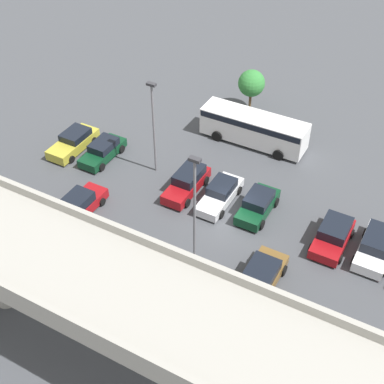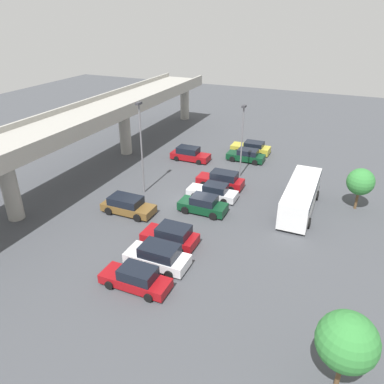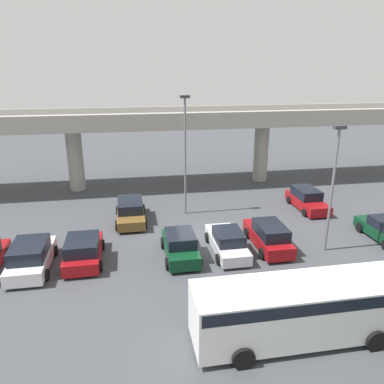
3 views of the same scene
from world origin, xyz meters
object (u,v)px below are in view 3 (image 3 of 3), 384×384
at_px(parked_car_7, 307,200).
at_px(parked_car_6, 268,236).
at_px(parked_car_3, 131,211).
at_px(lamp_post_near_aisle, 185,148).
at_px(parked_car_5, 227,242).
at_px(parked_car_4, 180,245).
at_px(shuttle_bus, 300,306).
at_px(lamp_post_mid_lot, 333,180).
at_px(parked_car_2, 83,250).
at_px(parked_car_1, 31,257).

bearing_deg(parked_car_7, parked_car_6, -42.80).
height_order(parked_car_3, parked_car_7, parked_car_7).
bearing_deg(lamp_post_near_aisle, parked_car_5, -77.32).
bearing_deg(parked_car_4, shuttle_bus, -153.95).
bearing_deg(lamp_post_mid_lot, parked_car_2, 175.84).
distance_m(parked_car_5, parked_car_6, 2.74).
bearing_deg(lamp_post_near_aisle, parked_car_6, -57.49).
distance_m(parked_car_4, parked_car_5, 2.96).
height_order(parked_car_1, shuttle_bus, shuttle_bus).
distance_m(parked_car_2, parked_car_4, 5.72).
height_order(parked_car_5, lamp_post_near_aisle, lamp_post_near_aisle).
bearing_deg(parked_car_6, lamp_post_mid_lot, -105.86).
bearing_deg(parked_car_6, shuttle_bus, 167.60).
bearing_deg(parked_car_2, parked_car_5, -91.60).
xyz_separation_m(parked_car_1, parked_car_2, (2.82, 0.37, -0.04)).
height_order(parked_car_4, lamp_post_mid_lot, lamp_post_mid_lot).
xyz_separation_m(parked_car_2, parked_car_7, (17.00, 5.94, 0.01)).
distance_m(parked_car_7, lamp_post_near_aisle, 10.85).
height_order(parked_car_5, parked_car_6, parked_car_6).
xyz_separation_m(parked_car_3, parked_car_4, (2.84, -6.18, -0.01)).
height_order(parked_car_3, parked_car_4, parked_car_4).
relative_size(parked_car_5, shuttle_bus, 0.54).
height_order(parked_car_1, parked_car_2, parked_car_1).
xyz_separation_m(shuttle_bus, lamp_post_near_aisle, (-2.46, 14.91, 3.66)).
bearing_deg(lamp_post_mid_lot, lamp_post_near_aisle, 135.04).
relative_size(parked_car_5, lamp_post_mid_lot, 0.62).
distance_m(parked_car_2, lamp_post_near_aisle, 10.69).
bearing_deg(parked_car_2, lamp_post_near_aisle, -47.27).
bearing_deg(parked_car_5, shuttle_bus, -173.49).
xyz_separation_m(parked_car_4, lamp_post_mid_lot, (9.09, -0.69, 3.84)).
relative_size(parked_car_1, shuttle_bus, 0.51).
bearing_deg(parked_car_2, parked_car_4, -93.89).
relative_size(parked_car_3, parked_car_7, 1.02).
relative_size(parked_car_2, shuttle_bus, 0.48).
bearing_deg(parked_car_3, parked_car_2, -26.30).
bearing_deg(parked_car_5, parked_car_4, 92.82).
distance_m(parked_car_1, parked_car_7, 20.80).
relative_size(shuttle_bus, lamp_post_near_aisle, 1.00).
distance_m(parked_car_1, parked_car_6, 14.22).
relative_size(parked_car_4, lamp_post_near_aisle, 0.48).
bearing_deg(parked_car_1, parked_car_2, -82.59).
bearing_deg(parked_car_2, shuttle_bus, -130.98).
distance_m(parked_car_1, parked_car_4, 8.53).
bearing_deg(lamp_post_mid_lot, parked_car_7, 72.59).
height_order(parked_car_3, lamp_post_near_aisle, lamp_post_near_aisle).
distance_m(parked_car_1, lamp_post_near_aisle, 12.92).
relative_size(parked_car_3, lamp_post_mid_lot, 0.62).
height_order(parked_car_1, parked_car_3, parked_car_1).
bearing_deg(parked_car_4, parked_car_6, -87.19).
height_order(parked_car_3, parked_car_5, parked_car_3).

